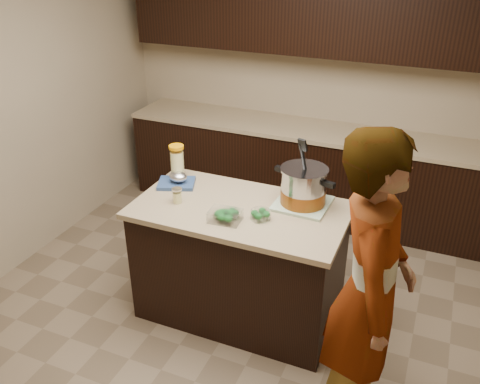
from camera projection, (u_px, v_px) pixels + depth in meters
The scene contains 13 objects.
ground_plane at pixel (240, 310), 3.88m from camera, with size 4.00×4.00×0.00m, color brown.
room_shell at pixel (240, 91), 3.09m from camera, with size 4.04×4.04×2.72m.
back_cabinets at pixel (310, 123), 4.87m from camera, with size 3.60×0.63×2.33m.
island at pixel (240, 261), 3.67m from camera, with size 1.46×0.81×0.90m.
dish_towel at pixel (302, 204), 3.50m from camera, with size 0.36×0.36×0.02m, color #618C5E.
stock_pot at pixel (303, 188), 3.44m from camera, with size 0.45×0.40×0.46m.
lemonade_pitcher at pixel (177, 164), 3.81m from camera, with size 0.12×0.12×0.27m.
mason_jar at pixel (177, 196), 3.51m from camera, with size 0.09×0.09×0.12m.
broccoli_tub_left at pixel (231, 214), 3.34m from camera, with size 0.12×0.12×0.05m.
broccoli_tub_right at pixel (261, 215), 3.32m from camera, with size 0.16×0.16×0.06m.
broccoli_tub_rect at pixel (225, 216), 3.30m from camera, with size 0.22×0.16×0.07m.
blue_tray at pixel (177, 181), 3.76m from camera, with size 0.32×0.29×0.10m.
person at pixel (369, 292), 2.64m from camera, with size 0.67×0.44×1.83m, color gray.
Camera 1 is at (1.18, -2.79, 2.59)m, focal length 38.00 mm.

